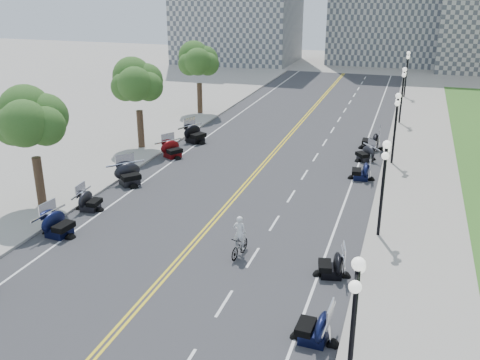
% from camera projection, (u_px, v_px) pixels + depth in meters
% --- Properties ---
extents(ground, '(160.00, 160.00, 0.00)m').
position_uv_depth(ground, '(190.00, 248.00, 25.98)').
color(ground, gray).
extents(road, '(16.00, 90.00, 0.01)m').
position_uv_depth(road, '(250.00, 180.00, 34.88)').
color(road, '#333335').
rests_on(road, ground).
extents(centerline_yellow_a, '(0.12, 90.00, 0.00)m').
position_uv_depth(centerline_yellow_a, '(248.00, 179.00, 34.92)').
color(centerline_yellow_a, yellow).
rests_on(centerline_yellow_a, road).
extents(centerline_yellow_b, '(0.12, 90.00, 0.00)m').
position_uv_depth(centerline_yellow_b, '(252.00, 180.00, 34.85)').
color(centerline_yellow_b, yellow).
rests_on(centerline_yellow_b, road).
extents(edge_line_north, '(0.12, 90.00, 0.00)m').
position_uv_depth(edge_line_north, '(349.00, 191.00, 33.02)').
color(edge_line_north, white).
rests_on(edge_line_north, road).
extents(edge_line_south, '(0.12, 90.00, 0.00)m').
position_uv_depth(edge_line_south, '(161.00, 169.00, 36.74)').
color(edge_line_south, white).
rests_on(edge_line_south, road).
extents(lane_dash_5, '(0.12, 2.00, 0.00)m').
position_uv_depth(lane_dash_5, '(224.00, 303.00, 21.48)').
color(lane_dash_5, white).
rests_on(lane_dash_5, road).
extents(lane_dash_6, '(0.12, 2.00, 0.00)m').
position_uv_depth(lane_dash_6, '(253.00, 257.00, 25.05)').
color(lane_dash_6, white).
rests_on(lane_dash_6, road).
extents(lane_dash_7, '(0.12, 2.00, 0.00)m').
position_uv_depth(lane_dash_7, '(274.00, 223.00, 28.61)').
color(lane_dash_7, white).
rests_on(lane_dash_7, road).
extents(lane_dash_8, '(0.12, 2.00, 0.00)m').
position_uv_depth(lane_dash_8, '(291.00, 196.00, 32.17)').
color(lane_dash_8, white).
rests_on(lane_dash_8, road).
extents(lane_dash_9, '(0.12, 2.00, 0.00)m').
position_uv_depth(lane_dash_9, '(305.00, 175.00, 35.73)').
color(lane_dash_9, white).
rests_on(lane_dash_9, road).
extents(lane_dash_10, '(0.12, 2.00, 0.00)m').
position_uv_depth(lane_dash_10, '(316.00, 157.00, 39.30)').
color(lane_dash_10, white).
rests_on(lane_dash_10, road).
extents(lane_dash_11, '(0.12, 2.00, 0.00)m').
position_uv_depth(lane_dash_11, '(325.00, 142.00, 42.86)').
color(lane_dash_11, white).
rests_on(lane_dash_11, road).
extents(lane_dash_12, '(0.12, 2.00, 0.00)m').
position_uv_depth(lane_dash_12, '(332.00, 130.00, 46.42)').
color(lane_dash_12, white).
rests_on(lane_dash_12, road).
extents(lane_dash_13, '(0.12, 2.00, 0.00)m').
position_uv_depth(lane_dash_13, '(339.00, 119.00, 49.98)').
color(lane_dash_13, white).
rests_on(lane_dash_13, road).
extents(lane_dash_14, '(0.12, 2.00, 0.00)m').
position_uv_depth(lane_dash_14, '(345.00, 110.00, 53.54)').
color(lane_dash_14, white).
rests_on(lane_dash_14, road).
extents(lane_dash_15, '(0.12, 2.00, 0.00)m').
position_uv_depth(lane_dash_15, '(350.00, 102.00, 57.11)').
color(lane_dash_15, white).
rests_on(lane_dash_15, road).
extents(lane_dash_16, '(0.12, 2.00, 0.00)m').
position_uv_depth(lane_dash_16, '(354.00, 95.00, 60.67)').
color(lane_dash_16, white).
rests_on(lane_dash_16, road).
extents(lane_dash_17, '(0.12, 2.00, 0.00)m').
position_uv_depth(lane_dash_17, '(358.00, 89.00, 64.23)').
color(lane_dash_17, white).
rests_on(lane_dash_17, road).
extents(lane_dash_18, '(0.12, 2.00, 0.00)m').
position_uv_depth(lane_dash_18, '(362.00, 83.00, 67.79)').
color(lane_dash_18, white).
rests_on(lane_dash_18, road).
extents(lane_dash_19, '(0.12, 2.00, 0.00)m').
position_uv_depth(lane_dash_19, '(365.00, 78.00, 71.36)').
color(lane_dash_19, white).
rests_on(lane_dash_19, road).
extents(sidewalk_north, '(5.00, 90.00, 0.15)m').
position_uv_depth(sidewalk_north, '(418.00, 197.00, 31.81)').
color(sidewalk_north, '#9E9991').
rests_on(sidewalk_north, ground).
extents(sidewalk_south, '(5.00, 90.00, 0.15)m').
position_uv_depth(sidewalk_south, '(109.00, 163.00, 37.91)').
color(sidewalk_south, '#9E9991').
rests_on(sidewalk_south, ground).
extents(street_lamp_1, '(0.50, 1.20, 4.90)m').
position_uv_depth(street_lamp_1, '(352.00, 334.00, 15.45)').
color(street_lamp_1, black).
rests_on(street_lamp_1, sidewalk_north).
extents(street_lamp_2, '(0.50, 1.20, 4.90)m').
position_uv_depth(street_lamp_2, '(382.00, 190.00, 26.13)').
color(street_lamp_2, black).
rests_on(street_lamp_2, sidewalk_north).
extents(street_lamp_3, '(0.50, 1.20, 4.90)m').
position_uv_depth(street_lamp_3, '(395.00, 129.00, 36.82)').
color(street_lamp_3, black).
rests_on(street_lamp_3, sidewalk_north).
extents(street_lamp_4, '(0.50, 1.20, 4.90)m').
position_uv_depth(street_lamp_4, '(402.00, 96.00, 47.51)').
color(street_lamp_4, black).
rests_on(street_lamp_4, sidewalk_north).
extents(street_lamp_5, '(0.50, 1.20, 4.90)m').
position_uv_depth(street_lamp_5, '(406.00, 75.00, 58.19)').
color(street_lamp_5, black).
rests_on(street_lamp_5, sidewalk_north).
extents(tree_2, '(4.80, 4.80, 9.20)m').
position_uv_depth(tree_2, '(32.00, 127.00, 29.00)').
color(tree_2, '#235619').
rests_on(tree_2, sidewalk_south).
extents(tree_3, '(4.80, 4.80, 9.20)m').
position_uv_depth(tree_3, '(138.00, 87.00, 39.69)').
color(tree_3, '#235619').
rests_on(tree_3, sidewalk_south).
extents(tree_4, '(4.80, 4.80, 9.20)m').
position_uv_depth(tree_4, '(199.00, 65.00, 50.38)').
color(tree_4, '#235619').
rests_on(tree_4, sidewalk_south).
extents(motorcycle_n_4, '(1.98, 1.98, 1.33)m').
position_uv_depth(motorcycle_n_4, '(314.00, 325.00, 19.04)').
color(motorcycle_n_4, black).
rests_on(motorcycle_n_4, road).
extents(motorcycle_n_5, '(2.09, 2.09, 1.23)m').
position_uv_depth(motorcycle_n_5, '(332.00, 263.00, 23.30)').
color(motorcycle_n_5, black).
rests_on(motorcycle_n_5, road).
extents(motorcycle_n_8, '(2.02, 2.02, 1.30)m').
position_uv_depth(motorcycle_n_8, '(361.00, 170.00, 34.73)').
color(motorcycle_n_8, black).
rests_on(motorcycle_n_8, road).
extents(motorcycle_n_9, '(2.49, 2.49, 1.24)m').
position_uv_depth(motorcycle_n_9, '(365.00, 153.00, 38.33)').
color(motorcycle_n_9, black).
rests_on(motorcycle_n_9, road).
extents(motorcycle_n_10, '(2.10, 2.10, 1.45)m').
position_uv_depth(motorcycle_n_10, '(371.00, 140.00, 40.98)').
color(motorcycle_n_10, black).
rests_on(motorcycle_n_10, road).
extents(motorcycle_s_5, '(2.27, 2.27, 1.44)m').
position_uv_depth(motorcycle_s_5, '(58.00, 223.00, 26.96)').
color(motorcycle_s_5, black).
rests_on(motorcycle_s_5, road).
extents(motorcycle_s_6, '(1.89, 1.89, 1.25)m').
position_uv_depth(motorcycle_s_6, '(90.00, 200.00, 30.05)').
color(motorcycle_s_6, black).
rests_on(motorcycle_s_6, road).
extents(motorcycle_s_7, '(3.06, 3.06, 1.52)m').
position_uv_depth(motorcycle_s_7, '(129.00, 173.00, 33.82)').
color(motorcycle_s_7, black).
rests_on(motorcycle_s_7, road).
extents(motorcycle_s_8, '(2.73, 2.73, 1.38)m').
position_uv_depth(motorcycle_s_8, '(172.00, 148.00, 39.08)').
color(motorcycle_s_8, '#590A0C').
rests_on(motorcycle_s_8, road).
extents(motorcycle_s_9, '(2.93, 2.93, 1.56)m').
position_uv_depth(motorcycle_s_9, '(195.00, 133.00, 42.66)').
color(motorcycle_s_9, black).
rests_on(motorcycle_s_9, road).
extents(bicycle, '(0.70, 1.77, 1.04)m').
position_uv_depth(bicycle, '(240.00, 246.00, 25.05)').
color(bicycle, '#A51414').
rests_on(bicycle, road).
extents(cyclist_rider, '(0.62, 0.41, 1.70)m').
position_uv_depth(cyclist_rider, '(240.00, 219.00, 24.57)').
color(cyclist_rider, silver).
rests_on(cyclist_rider, bicycle).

